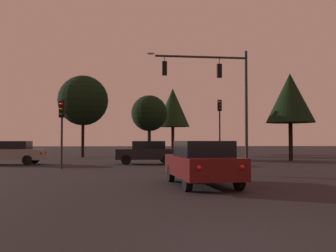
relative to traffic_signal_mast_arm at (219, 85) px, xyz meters
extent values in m
plane|color=black|center=(-4.13, 5.43, -5.19)|extent=(168.00, 168.00, 0.00)
cylinder|color=#232326|center=(1.84, 0.05, -1.44)|extent=(0.20, 0.20, 7.50)
cylinder|color=#232326|center=(-1.18, -0.05, 1.83)|extent=(6.04, 0.33, 0.14)
ellipsoid|color=#F4EACC|center=(-4.50, -0.15, 1.98)|extent=(0.56, 0.28, 0.16)
cylinder|color=#232326|center=(0.02, -0.01, 1.61)|extent=(0.05, 0.05, 0.43)
cube|color=black|center=(0.02, -0.01, 0.95)|extent=(0.31, 0.25, 0.90)
sphere|color=red|center=(0.02, 0.13, 1.23)|extent=(0.18, 0.18, 0.18)
sphere|color=#56380C|center=(0.02, 0.13, 0.95)|extent=(0.18, 0.18, 0.18)
sphere|color=#0C4219|center=(0.02, 0.13, 0.67)|extent=(0.18, 0.18, 0.18)
cylinder|color=#232326|center=(-3.60, -0.12, 1.65)|extent=(0.05, 0.05, 0.35)
cube|color=black|center=(-3.60, -0.12, 1.03)|extent=(0.31, 0.25, 0.90)
sphere|color=red|center=(-3.60, 0.02, 1.31)|extent=(0.18, 0.18, 0.18)
sphere|color=#56380C|center=(-3.60, 0.02, 1.03)|extent=(0.18, 0.18, 0.18)
sphere|color=#0C4219|center=(-3.60, 0.02, 0.75)|extent=(0.18, 0.18, 0.18)
cylinder|color=#232326|center=(-9.52, -3.10, -3.78)|extent=(0.12, 0.12, 2.81)
cube|color=black|center=(-9.52, -3.10, -1.93)|extent=(0.31, 0.25, 0.90)
sphere|color=red|center=(-9.52, -3.24, -1.65)|extent=(0.18, 0.18, 0.18)
sphere|color=#56380C|center=(-9.52, -3.24, -1.93)|extent=(0.18, 0.18, 0.18)
sphere|color=#0C4219|center=(-9.52, -3.24, -2.21)|extent=(0.18, 0.18, 0.18)
cylinder|color=#232326|center=(1.40, 5.89, -3.21)|extent=(0.12, 0.12, 3.96)
cube|color=black|center=(1.40, 5.89, -0.77)|extent=(0.31, 0.25, 0.90)
sphere|color=red|center=(1.41, 5.75, -0.49)|extent=(0.18, 0.18, 0.18)
sphere|color=#56380C|center=(1.41, 5.75, -0.77)|extent=(0.18, 0.18, 0.18)
sphere|color=#0C4219|center=(1.41, 5.75, -1.05)|extent=(0.18, 0.18, 0.18)
cube|color=#4C0F0F|center=(-3.30, -11.60, -4.53)|extent=(2.15, 4.38, 0.68)
cube|color=black|center=(-3.29, -11.75, -3.93)|extent=(1.75, 2.41, 0.52)
cylinder|color=black|center=(-4.22, -10.26, -4.87)|extent=(0.25, 0.65, 0.64)
cylinder|color=black|center=(-2.59, -10.14, -4.87)|extent=(0.25, 0.65, 0.64)
cylinder|color=black|center=(-4.00, -13.06, -4.87)|extent=(0.25, 0.65, 0.64)
cylinder|color=black|center=(-2.38, -12.93, -4.87)|extent=(0.25, 0.65, 0.64)
sphere|color=red|center=(-3.77, -13.78, -4.43)|extent=(0.14, 0.14, 0.14)
sphere|color=red|center=(-2.49, -13.68, -4.43)|extent=(0.14, 0.14, 0.14)
cube|color=black|center=(-4.75, 0.73, -4.53)|extent=(3.95, 1.74, 0.68)
cube|color=black|center=(-4.60, 0.74, -3.93)|extent=(2.14, 1.49, 0.52)
cylinder|color=black|center=(-6.05, -0.03, -4.87)|extent=(0.64, 0.21, 0.64)
cylinder|color=black|center=(-6.06, 1.48, -4.87)|extent=(0.64, 0.21, 0.64)
cylinder|color=black|center=(-3.45, -0.01, -4.87)|extent=(0.64, 0.21, 0.64)
cylinder|color=black|center=(-3.46, 1.50, -4.87)|extent=(0.64, 0.21, 0.64)
sphere|color=red|center=(-2.77, 0.16, -4.43)|extent=(0.14, 0.14, 0.14)
sphere|color=red|center=(-2.78, 1.35, -4.43)|extent=(0.14, 0.14, 0.14)
cube|color=gray|center=(-13.67, 1.06, -4.53)|extent=(4.53, 1.86, 0.68)
cube|color=black|center=(-13.52, 1.06, -3.93)|extent=(2.46, 1.56, 0.52)
cylinder|color=black|center=(-12.21, 0.25, -4.87)|extent=(0.65, 0.22, 0.64)
cylinder|color=black|center=(-12.17, 1.79, -4.87)|extent=(0.65, 0.22, 0.64)
sphere|color=red|center=(-11.43, 0.39, -4.43)|extent=(0.14, 0.14, 0.14)
sphere|color=red|center=(-11.40, 1.61, -4.43)|extent=(0.14, 0.14, 0.14)
cylinder|color=black|center=(-3.81, 17.20, -3.59)|extent=(0.36, 0.36, 3.19)
sphere|color=black|center=(-3.81, 17.20, -0.62)|extent=(3.94, 3.94, 3.94)
cylinder|color=black|center=(-10.31, 12.11, -3.34)|extent=(0.28, 0.28, 3.70)
sphere|color=black|center=(-10.31, 12.11, 0.17)|extent=(4.73, 4.73, 4.73)
cylinder|color=black|center=(6.66, 4.27, -3.71)|extent=(0.31, 0.31, 2.96)
cone|color=black|center=(6.66, 4.27, -0.29)|extent=(3.77, 3.77, 3.88)
cylinder|color=black|center=(-0.70, 22.08, -3.54)|extent=(0.38, 0.38, 3.29)
cone|color=black|center=(-0.70, 22.08, 0.46)|extent=(4.14, 4.14, 4.73)
camera|label=1|loc=(-5.66, -24.49, -3.67)|focal=40.84mm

